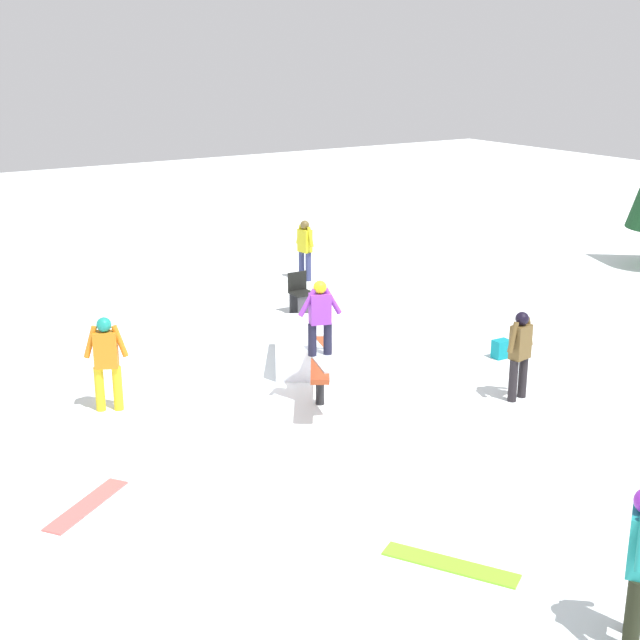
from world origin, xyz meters
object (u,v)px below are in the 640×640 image
main_rider_on_rail (320,321)px  loose_snowboard_lime (450,565)px  backpack_on_snow (501,349)px  rail_feature (320,365)px  bystander_teal (640,558)px  bystander_brown (520,351)px  folding_chair (301,295)px  bystander_yellow (305,247)px  loose_snowboard_coral (87,505)px  bystander_orange (106,359)px

main_rider_on_rail → loose_snowboard_lime: size_ratio=1.00×
main_rider_on_rail → backpack_on_snow: bearing=108.2°
rail_feature → loose_snowboard_lime: 4.87m
bystander_teal → rail_feature: bearing=-131.9°
rail_feature → bystander_brown: size_ratio=1.27×
loose_snowboard_lime → bystander_teal: bearing=166.4°
bystander_brown → bystander_teal: bearing=45.5°
rail_feature → folding_chair: bearing=-175.3°
bystander_yellow → folding_chair: (2.36, -1.57, -0.41)m
loose_snowboard_coral → rail_feature: bearing=-19.7°
bystander_teal → loose_snowboard_lime: 2.21m
bystander_brown → bystander_teal: bystander_teal is taller
loose_snowboard_lime → bystander_orange: bearing=-16.4°
bystander_yellow → bystander_orange: bearing=-60.2°
backpack_on_snow → loose_snowboard_lime: bearing=-135.7°
bystander_brown → folding_chair: size_ratio=1.67×
rail_feature → bystander_yellow: bystander_yellow is taller
bystander_brown → loose_snowboard_coral: bearing=-12.7°
main_rider_on_rail → folding_chair: bearing=169.4°
loose_snowboard_lime → loose_snowboard_coral: 4.53m
main_rider_on_rail → backpack_on_snow: size_ratio=4.50×
folding_chair → backpack_on_snow: 4.66m
bystander_teal → bystander_yellow: size_ratio=1.12×
bystander_yellow → loose_snowboard_lime: (11.43, -5.21, -0.81)m
bystander_teal → backpack_on_snow: 8.13m
backpack_on_snow → folding_chair: bearing=112.7°
bystander_teal → bystander_brown: bearing=-160.5°
main_rider_on_rail → loose_snowboard_coral: main_rider_on_rail is taller
bystander_teal → bystander_orange: size_ratio=1.07×
loose_snowboard_coral → folding_chair: folding_chair is taller
loose_snowboard_coral → bystander_yellow: bearing=8.9°
rail_feature → bystander_brown: bystander_brown is taller
bystander_yellow → backpack_on_snow: (6.73, 0.04, -0.65)m
loose_snowboard_lime → rail_feature: bearing=-46.4°
rail_feature → folding_chair: (-4.42, 2.35, -0.25)m
bystander_brown → loose_snowboard_coral: (-0.35, -7.01, -0.81)m
rail_feature → bystander_brown: bearing=93.8°
bystander_orange → bystander_yellow: 8.58m
main_rider_on_rail → loose_snowboard_coral: 4.59m
rail_feature → loose_snowboard_lime: size_ratio=1.22×
loose_snowboard_coral → backpack_on_snow: 8.28m
bystander_brown → rail_feature: bearing=-38.8°
bystander_brown → bystander_teal: (5.04, -3.47, 0.09)m
bystander_brown → bystander_teal: 6.12m
rail_feature → bystander_orange: bearing=-85.9°
bystander_orange → loose_snowboard_coral: (2.78, -1.32, -0.84)m
bystander_yellow → loose_snowboard_lime: 12.59m
rail_feature → folding_chair: 5.01m
main_rider_on_rail → bystander_brown: 3.24m
loose_snowboard_coral → folding_chair: bearing=5.0°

